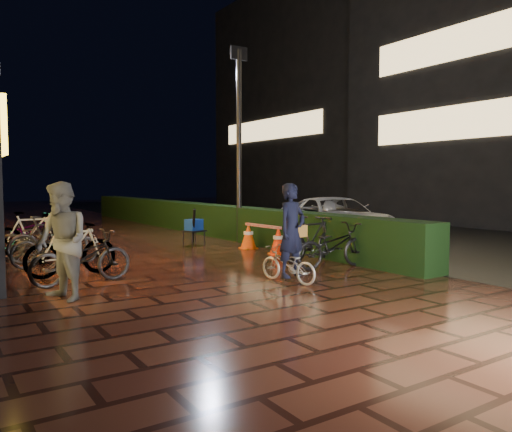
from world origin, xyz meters
TOP-DOWN VIEW (x-y plane):
  - ground at (0.00, 0.00)m, footprint 80.00×80.00m
  - asphalt_road at (9.00, 5.00)m, footprint 11.00×60.00m
  - hedge at (3.30, 8.00)m, footprint 0.70×20.00m
  - bystander_person at (-2.82, -0.10)m, footprint 0.89×1.02m
  - van at (5.36, 3.01)m, footprint 3.39×5.06m
  - far_buildings at (17.23, 9.61)m, footprint 9.08×31.00m
  - lamp_post_hedge at (3.02, 4.50)m, footprint 0.53×0.15m
  - cyclist at (0.77, -0.90)m, footprint 0.69×1.27m
  - traffic_barrier at (2.55, 2.58)m, footprint 0.48×1.69m
  - cart_assembly at (1.59, 4.54)m, footprint 0.66×0.70m
  - parked_bikes_storefront at (-2.30, 3.70)m, footprint 1.86×6.16m
  - parked_bikes_hedge at (2.45, 0.18)m, footprint 1.93×1.55m

SIDE VIEW (x-z plane):
  - ground at x=0.00m, z-range 0.00..0.00m
  - asphalt_road at x=9.00m, z-range 0.00..0.01m
  - traffic_barrier at x=2.55m, z-range 0.00..0.68m
  - parked_bikes_storefront at x=-2.30m, z-range -0.03..0.99m
  - parked_bikes_hedge at x=2.45m, z-range -0.03..0.99m
  - hedge at x=3.30m, z-range 0.00..1.00m
  - cart_assembly at x=1.59m, z-range 0.01..1.05m
  - cyclist at x=0.77m, z-range -0.22..1.51m
  - van at x=5.36m, z-range 0.01..1.30m
  - bystander_person at x=-2.82m, z-range 0.00..1.76m
  - lamp_post_hedge at x=3.02m, z-range 0.28..5.82m
  - far_buildings at x=17.23m, z-range -0.53..13.47m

